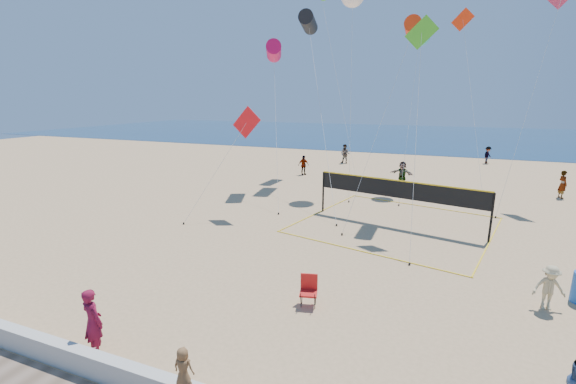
% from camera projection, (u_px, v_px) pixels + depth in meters
% --- Properties ---
extents(ground, '(120.00, 120.00, 0.00)m').
position_uv_depth(ground, '(264.00, 332.00, 10.54)').
color(ground, tan).
rests_on(ground, ground).
extents(ocean, '(140.00, 50.00, 0.03)m').
position_uv_depth(ocean, '(418.00, 135.00, 66.40)').
color(ocean, navy).
rests_on(ocean, ground).
extents(woman, '(0.71, 0.54, 1.76)m').
position_uv_depth(woman, '(93.00, 322.00, 9.47)').
color(woman, maroon).
rests_on(woman, ground).
extents(toddler, '(0.45, 0.32, 0.87)m').
position_uv_depth(toddler, '(183.00, 368.00, 7.63)').
color(toddler, brown).
rests_on(toddler, seawall).
extents(bystander_b, '(0.99, 0.68, 1.41)m').
position_uv_depth(bystander_b, '(549.00, 288.00, 11.55)').
color(bystander_b, tan).
rests_on(bystander_b, ground).
extents(far_person_0, '(0.96, 0.96, 1.64)m').
position_uv_depth(far_person_0, '(303.00, 165.00, 32.03)').
color(far_person_0, gray).
rests_on(far_person_0, ground).
extents(far_person_1, '(1.77, 1.01, 1.82)m').
position_uv_depth(far_person_1, '(402.00, 174.00, 27.84)').
color(far_person_1, gray).
rests_on(far_person_1, ground).
extents(far_person_2, '(0.63, 0.76, 1.79)m').
position_uv_depth(far_person_2, '(563.00, 184.00, 24.51)').
color(far_person_2, gray).
rests_on(far_person_2, ground).
extents(far_person_3, '(1.02, 0.86, 1.86)m').
position_uv_depth(far_person_3, '(345.00, 154.00, 37.69)').
color(far_person_3, gray).
rests_on(far_person_3, ground).
extents(far_person_4, '(1.07, 1.24, 1.66)m').
position_uv_depth(far_person_4, '(488.00, 155.00, 37.64)').
color(far_person_4, gray).
rests_on(far_person_4, ground).
extents(camp_chair, '(0.63, 0.74, 1.08)m').
position_uv_depth(camp_chair, '(309.00, 288.00, 11.83)').
color(camp_chair, red).
rests_on(camp_chair, ground).
extents(volleyball_net, '(10.35, 10.23, 2.32)m').
position_uv_depth(volleyball_net, '(398.00, 195.00, 19.12)').
color(volleyball_net, black).
rests_on(volleyball_net, ground).
extents(kite_0, '(3.79, 7.23, 9.92)m').
position_uv_depth(kite_0, '(274.00, 51.00, 25.38)').
color(kite_0, '#C50D4E').
rests_on(kite_0, ground).
extents(kite_1, '(5.78, 11.08, 12.15)m').
position_uv_depth(kite_1, '(308.00, 22.00, 27.15)').
color(kite_1, black).
rests_on(kite_1, ground).
extents(kite_2, '(2.61, 5.66, 10.12)m').
position_uv_depth(kite_2, '(414.00, 29.00, 19.11)').
color(kite_2, '#FF340D').
rests_on(kite_2, ground).
extents(kite_3, '(3.11, 3.10, 5.86)m').
position_uv_depth(kite_3, '(244.00, 126.00, 20.16)').
color(kite_3, red).
rests_on(kite_3, ground).
extents(kite_4, '(1.46, 4.90, 9.80)m').
position_uv_depth(kite_4, '(421.00, 47.00, 16.92)').
color(kite_4, green).
rests_on(kite_4, ground).
extents(kite_5, '(3.39, 5.83, 12.99)m').
position_uv_depth(kite_5, '(560.00, 3.00, 21.50)').
color(kite_5, '#D43256').
rests_on(kite_5, ground).
extents(kite_7, '(1.74, 6.07, 10.91)m').
position_uv_depth(kite_7, '(420.00, 35.00, 25.09)').
color(kite_7, '#32AFC1').
rests_on(kite_7, ground).
extents(kite_9, '(2.98, 6.36, 12.68)m').
position_uv_depth(kite_9, '(464.00, 30.00, 28.09)').
color(kite_9, '#FF340D').
rests_on(kite_9, ground).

